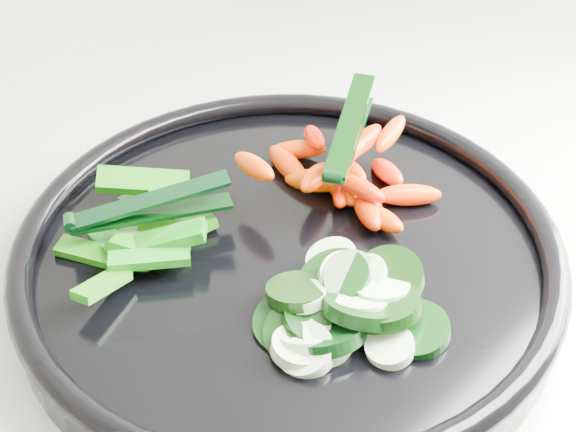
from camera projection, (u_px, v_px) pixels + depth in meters
veggie_tray at (288, 255)px, 0.55m from camera, size 0.49×0.49×0.04m
cucumber_pile at (337, 311)px, 0.49m from camera, size 0.13×0.12×0.04m
carrot_pile at (343, 174)px, 0.59m from camera, size 0.14×0.14×0.05m
pepper_pile at (144, 231)px, 0.55m from camera, size 0.12×0.13×0.04m
tong_carrot at (349, 133)px, 0.57m from camera, size 0.09×0.09×0.02m
tong_pepper at (146, 208)px, 0.54m from camera, size 0.11×0.05×0.02m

